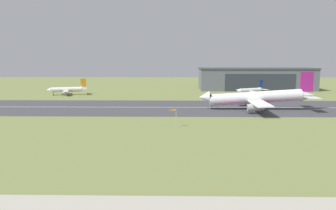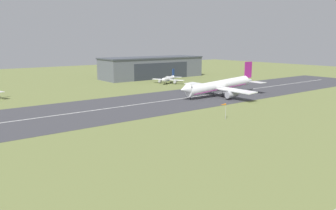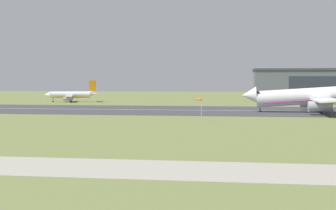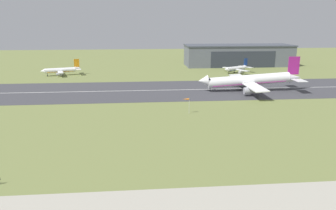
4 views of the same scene
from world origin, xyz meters
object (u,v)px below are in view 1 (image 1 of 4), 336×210
(airplane_landing, at_px, (256,98))
(airplane_parked_centre, at_px, (250,91))
(windsock_pole, at_px, (173,111))
(airplane_parked_west, at_px, (67,90))

(airplane_landing, bearing_deg, airplane_parked_centre, 79.32)
(windsock_pole, bearing_deg, airplane_landing, 45.53)
(airplane_parked_west, height_order, airplane_parked_centre, airplane_parked_west)
(airplane_parked_west, relative_size, windsock_pole, 4.29)
(airplane_parked_west, height_order, windsock_pole, airplane_parked_west)
(airplane_parked_centre, relative_size, windsock_pole, 3.69)
(airplane_landing, distance_m, airplane_parked_centre, 57.57)
(airplane_parked_centre, distance_m, windsock_pole, 105.19)
(airplane_landing, height_order, airplane_parked_centre, airplane_landing)
(airplane_landing, xyz_separation_m, airplane_parked_west, (-102.83, 57.07, -2.00))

